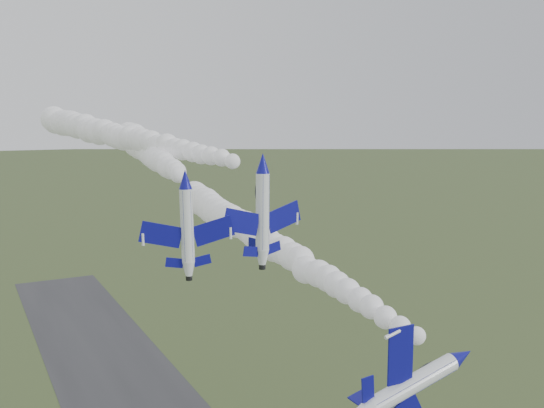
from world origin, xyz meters
The scene contains 6 objects.
jet_lead centered at (12.45, -3.38, 31.02)m, with size 4.05×13.56×10.92m.
smoke_trail_jet_lead centered at (13.99, 37.92, 33.70)m, with size 5.93×76.42×5.93m, color white, non-canonical shape.
jet_pair_left centered at (-5.45, 17.34, 45.64)m, with size 9.74×11.45×2.84m.
smoke_trail_jet_pair_left centered at (0.19, 50.65, 46.87)m, with size 5.22×62.52×5.22m, color white, non-canonical shape.
jet_pair_right centered at (3.63, 17.87, 46.91)m, with size 10.91×12.78×3.17m.
smoke_trail_jet_pair_right centered at (-3.46, 51.34, 49.00)m, with size 4.82×61.79×4.82m, color white, non-canonical shape.
Camera 1 is at (-25.83, -40.47, 51.78)m, focal length 40.00 mm.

